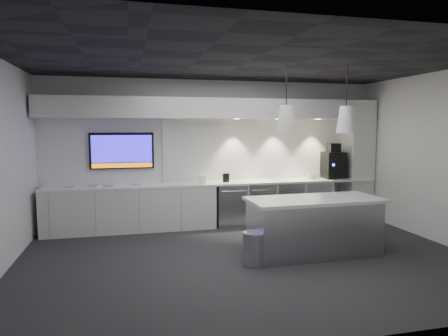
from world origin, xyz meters
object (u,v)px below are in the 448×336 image
object	(u,v)px
wall_tv	(122,151)
bin	(255,248)
coffee_machine	(333,164)
island	(314,226)

from	to	relation	value
wall_tv	bin	size ratio (longest dim) A/B	2.53
wall_tv	coffee_machine	distance (m)	4.54
bin	island	bearing A→B (deg)	14.56
island	coffee_machine	xyz separation A→B (m)	(1.52, 2.20, 0.76)
coffee_machine	island	bearing A→B (deg)	-120.13
bin	coffee_machine	distance (m)	3.73
bin	coffee_machine	xyz separation A→B (m)	(2.61, 2.48, 0.97)
island	bin	distance (m)	1.15
wall_tv	coffee_machine	xyz separation A→B (m)	(4.52, -0.25, -0.34)
island	bin	xyz separation A→B (m)	(-1.09, -0.28, -0.21)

